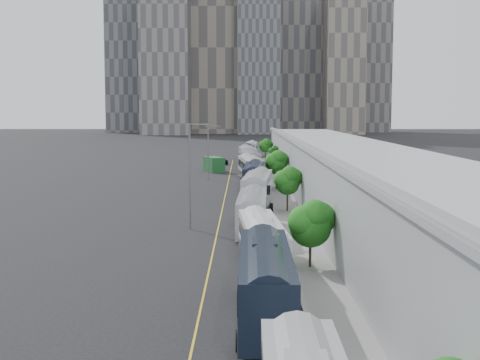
{
  "coord_description": "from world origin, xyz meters",
  "views": [
    {
      "loc": [
        0.81,
        -11.55,
        10.64
      ],
      "look_at": [
        0.43,
        62.88,
        3.0
      ],
      "focal_mm": 50.0,
      "sensor_mm": 36.0,
      "label": 1
    }
  ],
  "objects_px": {
    "bus_7": "(249,164)",
    "shipping_container": "(214,164)",
    "bus_3": "(252,215)",
    "suv": "(220,161)",
    "bus_2": "(262,248)",
    "bus_5": "(255,181)",
    "street_lamp_far": "(209,148)",
    "street_lamp_near": "(192,169)",
    "bus_10": "(251,151)",
    "bus_1": "(265,288)",
    "bus_8": "(248,158)",
    "bus_9": "(248,154)",
    "bus_6": "(250,170)",
    "bus_4": "(258,192)"
  },
  "relations": [
    {
      "from": "bus_5",
      "to": "street_lamp_far",
      "type": "xyz_separation_m",
      "value": [
        -6.85,
        18.33,
        3.25
      ]
    },
    {
      "from": "bus_7",
      "to": "bus_3",
      "type": "bearing_deg",
      "value": -95.04
    },
    {
      "from": "bus_1",
      "to": "bus_6",
      "type": "height_order",
      "value": "bus_6"
    },
    {
      "from": "street_lamp_far",
      "to": "suv",
      "type": "height_order",
      "value": "street_lamp_far"
    },
    {
      "from": "bus_1",
      "to": "bus_9",
      "type": "relative_size",
      "value": 1.07
    },
    {
      "from": "suv",
      "to": "street_lamp_far",
      "type": "bearing_deg",
      "value": -110.68
    },
    {
      "from": "bus_9",
      "to": "street_lamp_near",
      "type": "bearing_deg",
      "value": -94.7
    },
    {
      "from": "bus_4",
      "to": "bus_3",
      "type": "bearing_deg",
      "value": -87.97
    },
    {
      "from": "bus_9",
      "to": "bus_6",
      "type": "bearing_deg",
      "value": -90.79
    },
    {
      "from": "bus_4",
      "to": "bus_10",
      "type": "xyz_separation_m",
      "value": [
        0.27,
        81.68,
        -0.11
      ]
    },
    {
      "from": "bus_2",
      "to": "bus_9",
      "type": "height_order",
      "value": "bus_9"
    },
    {
      "from": "bus_2",
      "to": "street_lamp_near",
      "type": "relative_size",
      "value": 1.28
    },
    {
      "from": "bus_4",
      "to": "bus_6",
      "type": "distance_m",
      "value": 27.69
    },
    {
      "from": "bus_6",
      "to": "bus_7",
      "type": "distance_m",
      "value": 12.03
    },
    {
      "from": "bus_6",
      "to": "shipping_container",
      "type": "height_order",
      "value": "bus_6"
    },
    {
      "from": "bus_8",
      "to": "bus_1",
      "type": "bearing_deg",
      "value": -93.47
    },
    {
      "from": "bus_9",
      "to": "bus_2",
      "type": "bearing_deg",
      "value": -90.69
    },
    {
      "from": "bus_6",
      "to": "bus_9",
      "type": "distance_m",
      "value": 41.86
    },
    {
      "from": "bus_8",
      "to": "street_lamp_near",
      "type": "distance_m",
      "value": 69.66
    },
    {
      "from": "bus_3",
      "to": "shipping_container",
      "type": "bearing_deg",
      "value": 97.91
    },
    {
      "from": "bus_3",
      "to": "street_lamp_near",
      "type": "distance_m",
      "value": 6.95
    },
    {
      "from": "street_lamp_far",
      "to": "shipping_container",
      "type": "bearing_deg",
      "value": 89.51
    },
    {
      "from": "bus_1",
      "to": "bus_3",
      "type": "bearing_deg",
      "value": 91.26
    },
    {
      "from": "bus_3",
      "to": "bus_10",
      "type": "height_order",
      "value": "bus_10"
    },
    {
      "from": "bus_5",
      "to": "bus_7",
      "type": "height_order",
      "value": "bus_5"
    },
    {
      "from": "bus_4",
      "to": "shipping_container",
      "type": "height_order",
      "value": "bus_4"
    },
    {
      "from": "bus_10",
      "to": "street_lamp_far",
      "type": "distance_m",
      "value": 51.97
    },
    {
      "from": "bus_1",
      "to": "bus_7",
      "type": "height_order",
      "value": "bus_7"
    },
    {
      "from": "bus_8",
      "to": "street_lamp_near",
      "type": "height_order",
      "value": "street_lamp_near"
    },
    {
      "from": "street_lamp_near",
      "to": "shipping_container",
      "type": "height_order",
      "value": "street_lamp_near"
    },
    {
      "from": "bus_6",
      "to": "bus_10",
      "type": "bearing_deg",
      "value": 83.65
    },
    {
      "from": "bus_1",
      "to": "bus_10",
      "type": "height_order",
      "value": "bus_1"
    },
    {
      "from": "bus_4",
      "to": "bus_10",
      "type": "height_order",
      "value": "bus_4"
    },
    {
      "from": "bus_5",
      "to": "bus_9",
      "type": "relative_size",
      "value": 1.13
    },
    {
      "from": "bus_1",
      "to": "bus_7",
      "type": "relative_size",
      "value": 0.95
    },
    {
      "from": "bus_5",
      "to": "street_lamp_far",
      "type": "relative_size",
      "value": 1.62
    },
    {
      "from": "bus_6",
      "to": "bus_7",
      "type": "height_order",
      "value": "bus_7"
    },
    {
      "from": "suv",
      "to": "bus_2",
      "type": "bearing_deg",
      "value": -105.83
    },
    {
      "from": "bus_7",
      "to": "shipping_container",
      "type": "distance_m",
      "value": 7.35
    },
    {
      "from": "bus_6",
      "to": "bus_10",
      "type": "height_order",
      "value": "bus_6"
    },
    {
      "from": "bus_1",
      "to": "bus_6",
      "type": "distance_m",
      "value": 68.73
    },
    {
      "from": "bus_1",
      "to": "bus_10",
      "type": "relative_size",
      "value": 1.03
    },
    {
      "from": "bus_6",
      "to": "street_lamp_near",
      "type": "bearing_deg",
      "value": -103.24
    },
    {
      "from": "bus_1",
      "to": "bus_8",
      "type": "xyz_separation_m",
      "value": [
        -0.31,
        95.84,
        0.06
      ]
    },
    {
      "from": "bus_5",
      "to": "bus_6",
      "type": "bearing_deg",
      "value": 93.82
    },
    {
      "from": "bus_4",
      "to": "street_lamp_far",
      "type": "relative_size",
      "value": 1.61
    },
    {
      "from": "street_lamp_near",
      "to": "street_lamp_far",
      "type": "bearing_deg",
      "value": 90.88
    },
    {
      "from": "bus_7",
      "to": "bus_8",
      "type": "height_order",
      "value": "bus_7"
    },
    {
      "from": "street_lamp_near",
      "to": "bus_3",
      "type": "bearing_deg",
      "value": -17.16
    },
    {
      "from": "shipping_container",
      "to": "bus_3",
      "type": "bearing_deg",
      "value": -103.58
    }
  ]
}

